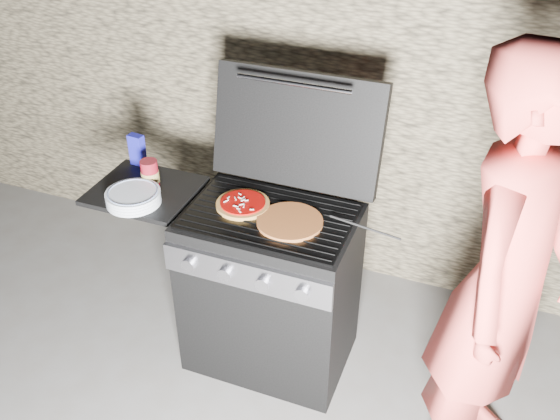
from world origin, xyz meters
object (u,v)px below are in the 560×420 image
(gas_grill, at_px, (226,278))
(person, at_px, (506,286))
(pizza_topped, at_px, (243,204))
(sauce_jar, at_px, (150,173))

(gas_grill, xyz_separation_m, person, (1.30, -0.19, 0.51))
(pizza_topped, relative_size, sauce_jar, 1.89)
(gas_grill, xyz_separation_m, pizza_topped, (0.10, 0.02, 0.47))
(pizza_topped, relative_size, person, 0.13)
(gas_grill, relative_size, pizza_topped, 5.28)
(pizza_topped, bearing_deg, sauce_jar, 177.36)
(gas_grill, distance_m, person, 1.41)
(sauce_jar, bearing_deg, person, -7.88)
(gas_grill, relative_size, person, 0.70)
(gas_grill, distance_m, pizza_topped, 0.48)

